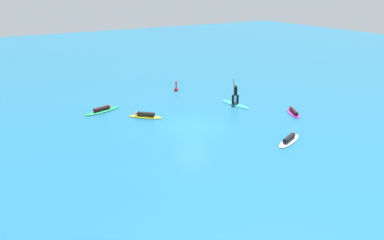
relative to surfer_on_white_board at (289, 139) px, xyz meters
name	(u,v)px	position (x,y,z in m)	size (l,w,h in m)	color
ground_plane	(192,127)	(-3.97, 5.66, -0.15)	(120.00, 120.00, 0.00)	#1E6B93
surfer_on_white_board	(289,139)	(0.00, 0.00, 0.00)	(2.83, 1.78, 0.42)	white
surfer_on_yellow_board	(145,115)	(-5.98, 9.26, 0.01)	(2.40, 2.31, 0.43)	yellow
surfer_on_teal_board	(235,100)	(1.93, 8.33, 0.27)	(1.05, 3.23, 2.35)	#33C6CC
surfer_on_green_board	(102,110)	(-8.33, 12.34, -0.02)	(3.24, 1.53, 0.42)	#23B266
surfer_on_purple_board	(293,112)	(4.42, 4.03, -0.02)	(1.84, 2.52, 0.36)	purple
marker_buoy	(176,89)	(-0.16, 14.85, 0.02)	(0.38, 0.38, 1.05)	red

